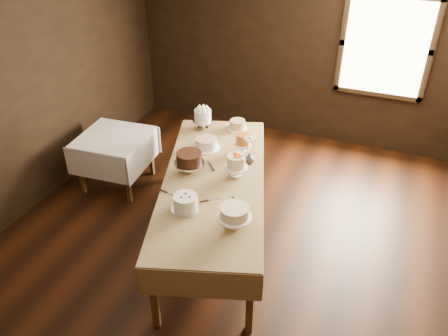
% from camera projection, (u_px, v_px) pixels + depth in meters
% --- Properties ---
extents(floor, '(5.00, 6.00, 0.01)m').
position_uv_depth(floor, '(218.00, 246.00, 5.27)').
color(floor, black).
rests_on(floor, ground).
extents(wall_back, '(5.00, 0.02, 2.80)m').
position_uv_depth(wall_back, '(293.00, 49.00, 6.85)').
color(wall_back, black).
rests_on(wall_back, ground).
extents(wall_left, '(0.02, 6.00, 2.80)m').
position_uv_depth(wall_left, '(18.00, 101.00, 5.30)').
color(wall_left, black).
rests_on(wall_left, ground).
extents(window, '(1.10, 0.05, 1.30)m').
position_uv_depth(window, '(385.00, 48.00, 6.29)').
color(window, '#FFEABF').
rests_on(window, wall_back).
extents(display_table, '(1.84, 2.92, 0.85)m').
position_uv_depth(display_table, '(214.00, 183.00, 4.96)').
color(display_table, '#482E12').
rests_on(display_table, ground).
extents(side_table, '(0.93, 0.93, 0.73)m').
position_uv_depth(side_table, '(114.00, 142.00, 6.01)').
color(side_table, '#482E12').
rests_on(side_table, ground).
extents(cake_meringue, '(0.30, 0.30, 0.27)m').
position_uv_depth(cake_meringue, '(203.00, 120.00, 5.84)').
color(cake_meringue, silver).
rests_on(cake_meringue, display_table).
extents(cake_speckled, '(0.27, 0.27, 0.12)m').
position_uv_depth(cake_speckled, '(238.00, 125.00, 5.87)').
color(cake_speckled, white).
rests_on(cake_speckled, display_table).
extents(cake_lattice, '(0.35, 0.35, 0.12)m').
position_uv_depth(cake_lattice, '(206.00, 144.00, 5.45)').
color(cake_lattice, white).
rests_on(cake_lattice, display_table).
extents(cake_caramel, '(0.22, 0.22, 0.25)m').
position_uv_depth(cake_caramel, '(243.00, 144.00, 5.35)').
color(cake_caramel, white).
rests_on(cake_caramel, display_table).
extents(cake_chocolate, '(0.34, 0.34, 0.24)m').
position_uv_depth(cake_chocolate, '(189.00, 163.00, 5.00)').
color(cake_chocolate, silver).
rests_on(cake_chocolate, display_table).
extents(cake_flowers, '(0.27, 0.27, 0.27)m').
position_uv_depth(cake_flowers, '(236.00, 167.00, 4.92)').
color(cake_flowers, white).
rests_on(cake_flowers, display_table).
extents(cake_swirl, '(0.30, 0.30, 0.15)m').
position_uv_depth(cake_swirl, '(186.00, 203.00, 4.44)').
color(cake_swirl, silver).
rests_on(cake_swirl, display_table).
extents(cake_cream, '(0.33, 0.33, 0.23)m').
position_uv_depth(cake_cream, '(234.00, 217.00, 4.21)').
color(cake_cream, white).
rests_on(cake_cream, display_table).
extents(cake_server_a, '(0.19, 0.18, 0.01)m').
position_uv_depth(cake_server_a, '(215.00, 199.00, 4.62)').
color(cake_server_a, silver).
rests_on(cake_server_a, display_table).
extents(cake_server_b, '(0.19, 0.18, 0.01)m').
position_uv_depth(cake_server_b, '(239.00, 206.00, 4.51)').
color(cake_server_b, silver).
rests_on(cake_server_b, display_table).
extents(cake_server_c, '(0.18, 0.19, 0.01)m').
position_uv_depth(cake_server_c, '(209.00, 164.00, 5.18)').
color(cake_server_c, silver).
rests_on(cake_server_c, display_table).
extents(cake_server_d, '(0.04, 0.24, 0.01)m').
position_uv_depth(cake_server_d, '(246.00, 162.00, 5.20)').
color(cake_server_d, silver).
rests_on(cake_server_d, display_table).
extents(cake_server_e, '(0.24, 0.06, 0.01)m').
position_uv_depth(cake_server_e, '(173.00, 195.00, 4.67)').
color(cake_server_e, silver).
rests_on(cake_server_e, display_table).
extents(flower_vase, '(0.16, 0.16, 0.12)m').
position_uv_depth(flower_vase, '(249.00, 158.00, 5.16)').
color(flower_vase, '#2D2823').
rests_on(flower_vase, display_table).
extents(flower_bouquet, '(0.14, 0.14, 0.20)m').
position_uv_depth(flower_bouquet, '(250.00, 144.00, 5.07)').
color(flower_bouquet, white).
rests_on(flower_bouquet, flower_vase).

